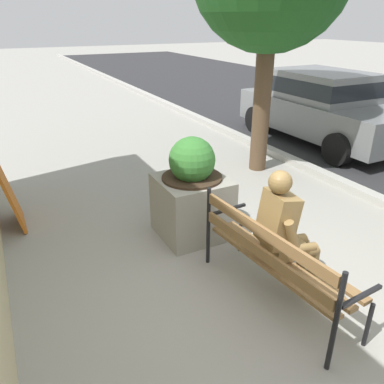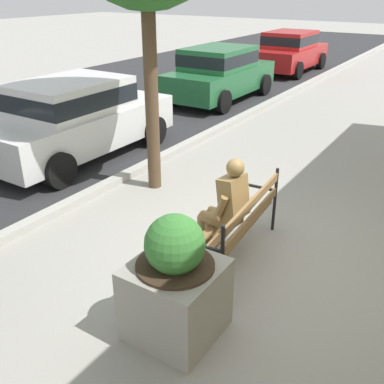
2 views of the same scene
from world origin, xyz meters
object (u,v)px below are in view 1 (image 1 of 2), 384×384
object	(u,v)px
parked_car_grey	(322,105)
bronze_statue_seated	(289,236)
leaning_signboard	(10,195)
concrete_planter	(192,195)
park_bench	(273,255)

from	to	relation	value
parked_car_grey	bronze_statue_seated	bearing A→B (deg)	-47.08
leaning_signboard	parked_car_grey	bearing A→B (deg)	99.69
bronze_statue_seated	leaning_signboard	size ratio (longest dim) A/B	1.52
parked_car_grey	leaning_signboard	size ratio (longest dim) A/B	4.56
parked_car_grey	leaning_signboard	xyz separation A→B (m)	(1.13, -6.59, -0.39)
concrete_planter	parked_car_grey	world-z (taller)	parked_car_grey
parked_car_grey	leaning_signboard	world-z (taller)	parked_car_grey
concrete_planter	parked_car_grey	distance (m)	5.14
park_bench	concrete_planter	xyz separation A→B (m)	(-1.54, -0.09, 0.02)
park_bench	leaning_signboard	distance (m)	3.57
park_bench	bronze_statue_seated	world-z (taller)	bronze_statue_seated
concrete_planter	bronze_statue_seated	bearing A→B (deg)	11.28
bronze_statue_seated	leaning_signboard	xyz separation A→B (m)	(-2.80, -2.37, -0.22)
bronze_statue_seated	parked_car_grey	world-z (taller)	parked_car_grey
park_bench	leaning_signboard	size ratio (longest dim) A/B	2.04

